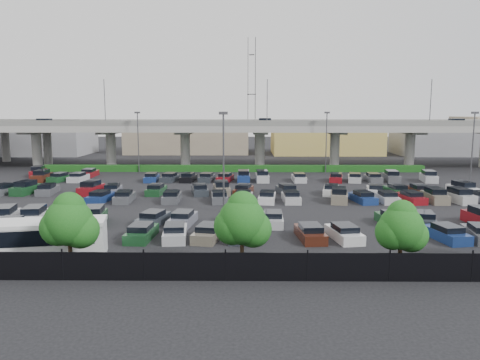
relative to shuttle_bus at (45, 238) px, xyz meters
name	(u,v)px	position (x,y,z in m)	size (l,w,h in m)	color
ground	(227,198)	(11.97, 23.48, -1.46)	(280.00, 280.00, 0.00)	black
overpass	(232,130)	(11.75, 55.47, 5.51)	(150.00, 13.00, 15.80)	gray
hedge	(232,168)	(11.97, 48.48, -0.91)	(66.00, 1.60, 1.10)	#123E12
fence	(208,267)	(11.92, -4.52, -0.56)	(70.00, 0.10, 2.00)	black
tree_row	(222,219)	(12.68, -3.04, 2.06)	(65.07, 3.66, 5.94)	#332316
shuttle_bus	(45,238)	(0.00, 0.00, 0.00)	(8.73, 4.35, 2.68)	white
parked_cars	(222,198)	(11.62, 19.74, -0.85)	(63.19, 41.69, 1.67)	navy
light_poles	(194,145)	(7.85, 25.48, 4.78)	(66.90, 48.38, 10.30)	#444448
distant_buildings	(286,138)	(24.35, 85.29, 2.28)	(138.00, 24.00, 9.00)	gray
comm_tower	(252,92)	(15.97, 97.48, 14.15)	(2.40, 2.40, 30.00)	#444448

